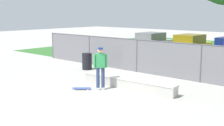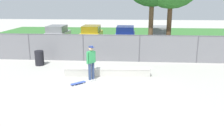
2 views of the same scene
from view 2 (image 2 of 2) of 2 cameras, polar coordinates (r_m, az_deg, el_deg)
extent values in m
plane|color=#ADAAA3|center=(11.77, -2.06, -5.41)|extent=(80.00, 80.00, 0.00)
cube|color=#336B2D|center=(26.40, 1.57, 6.02)|extent=(31.01, 20.00, 0.02)
cube|color=#A8A59E|center=(13.16, -1.10, -2.23)|extent=(4.70, 0.74, 0.42)
cube|color=beige|center=(13.09, -1.10, -1.23)|extent=(4.74, 0.78, 0.06)
cube|color=beige|center=(12.49, -4.44, -3.98)|extent=(0.27, 0.25, 0.10)
cube|color=beige|center=(12.35, -5.18, -4.22)|extent=(0.27, 0.25, 0.10)
cylinder|color=navy|center=(12.36, -4.58, -1.80)|extent=(0.15, 0.15, 0.88)
cylinder|color=navy|center=(12.22, -5.33, -2.02)|extent=(0.15, 0.15, 0.88)
cube|color=#2D8C4C|center=(12.10, -5.03, 1.45)|extent=(0.41, 0.44, 0.60)
cylinder|color=#2D8C4C|center=(12.27, -4.18, 1.56)|extent=(0.10, 0.10, 0.58)
cylinder|color=#2D8C4C|center=(11.94, -5.90, 1.14)|extent=(0.10, 0.10, 0.58)
sphere|color=tan|center=(12.00, -5.07, 3.44)|extent=(0.22, 0.22, 0.22)
cylinder|color=navy|center=(11.98, -5.08, 3.91)|extent=(0.23, 0.23, 0.06)
cube|color=navy|center=(11.90, -4.65, 3.72)|extent=(0.22, 0.23, 0.02)
cube|color=#334CB2|center=(12.01, -8.11, -4.72)|extent=(0.72, 0.69, 0.02)
cube|color=#B2B2B7|center=(11.89, -9.24, -5.07)|extent=(0.14, 0.14, 0.02)
cube|color=#B2B2B7|center=(12.15, -7.00, -4.54)|extent=(0.14, 0.14, 0.02)
cylinder|color=silver|center=(11.97, -9.43, -5.11)|extent=(0.06, 0.06, 0.05)
cylinder|color=silver|center=(11.83, -9.02, -5.34)|extent=(0.06, 0.06, 0.05)
cylinder|color=silver|center=(12.23, -7.21, -4.59)|extent=(0.06, 0.06, 0.05)
cylinder|color=silver|center=(12.09, -6.79, -4.80)|extent=(0.06, 0.06, 0.05)
cylinder|color=#4C4C51|center=(17.51, -19.19, 3.67)|extent=(0.07, 0.07, 1.84)
cylinder|color=#4C4C51|center=(16.37, -6.87, 3.66)|extent=(0.07, 0.07, 1.84)
cylinder|color=#4C4C51|center=(16.08, 6.57, 3.46)|extent=(0.07, 0.07, 1.84)
cylinder|color=#4C4C51|center=(16.67, 19.75, 3.09)|extent=(0.07, 0.07, 1.84)
cylinder|color=#4C4C51|center=(15.97, -0.21, 6.72)|extent=(19.01, 0.05, 0.05)
cube|color=slate|center=(16.12, -0.21, 3.59)|extent=(19.01, 0.01, 1.84)
cylinder|color=brown|center=(16.99, 9.23, 7.86)|extent=(0.32, 0.32, 4.11)
cylinder|color=#513823|center=(16.99, 13.40, 7.48)|extent=(0.32, 0.32, 4.01)
cube|color=#B7BABF|center=(23.96, -13.08, 6.33)|extent=(1.85, 4.22, 0.70)
cube|color=slate|center=(24.02, -13.06, 7.96)|extent=(1.62, 2.12, 0.64)
cylinder|color=black|center=(22.52, -11.84, 4.97)|extent=(0.23, 0.64, 0.64)
cylinder|color=black|center=(23.10, -16.14, 4.94)|extent=(0.23, 0.64, 0.64)
cylinder|color=black|center=(24.99, -10.15, 6.01)|extent=(0.23, 0.64, 0.64)
cylinder|color=black|center=(25.52, -14.08, 5.98)|extent=(0.23, 0.64, 0.64)
cube|color=gold|center=(23.41, -5.02, 6.46)|extent=(1.85, 4.22, 0.70)
cube|color=#776413|center=(23.47, -4.99, 8.13)|extent=(1.62, 2.12, 0.64)
cylinder|color=black|center=(22.05, -3.26, 5.05)|extent=(0.23, 0.64, 0.64)
cylinder|color=black|center=(22.38, -7.85, 5.08)|extent=(0.23, 0.64, 0.64)
cylinder|color=black|center=(24.60, -2.40, 6.09)|extent=(0.23, 0.64, 0.64)
cylinder|color=black|center=(24.89, -6.54, 6.11)|extent=(0.23, 0.64, 0.64)
cube|color=#233D9E|center=(22.71, 3.14, 6.24)|extent=(1.85, 4.22, 0.70)
cube|color=navy|center=(22.77, 3.18, 7.96)|extent=(1.62, 2.12, 0.64)
cylinder|color=black|center=(21.47, 5.42, 4.74)|extent=(0.23, 0.64, 0.64)
cylinder|color=black|center=(21.53, 0.61, 4.84)|extent=(0.23, 0.64, 0.64)
cylinder|color=black|center=(24.04, 5.39, 5.83)|extent=(0.23, 0.64, 0.64)
cylinder|color=black|center=(24.09, 1.09, 5.91)|extent=(0.23, 0.64, 0.64)
cube|color=silver|center=(23.06, 11.36, 6.10)|extent=(1.85, 4.22, 0.70)
cube|color=gray|center=(23.12, 11.40, 7.80)|extent=(1.62, 2.12, 0.64)
cylinder|color=black|center=(21.96, 14.01, 4.59)|extent=(0.23, 0.64, 0.64)
cylinder|color=black|center=(21.75, 9.31, 4.74)|extent=(0.23, 0.64, 0.64)
cylinder|color=black|center=(24.50, 13.10, 5.68)|extent=(0.23, 0.64, 0.64)
cylinder|color=black|center=(24.32, 8.88, 5.82)|extent=(0.23, 0.64, 0.64)
cylinder|color=black|center=(15.92, -16.97, 1.15)|extent=(0.56, 0.56, 0.95)
camera|label=1|loc=(7.43, 74.10, -1.62)|focal=48.71mm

